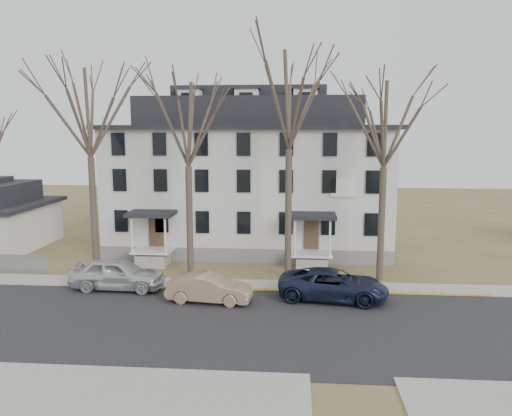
# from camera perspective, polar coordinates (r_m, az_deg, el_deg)

# --- Properties ---
(ground) EXTENTS (120.00, 120.00, 0.00)m
(ground) POSITION_cam_1_polar(r_m,az_deg,el_deg) (21.61, 0.47, -15.40)
(ground) COLOR olive
(ground) RESTS_ON ground
(main_road) EXTENTS (120.00, 10.00, 0.04)m
(main_road) POSITION_cam_1_polar(r_m,az_deg,el_deg) (23.44, 0.82, -13.40)
(main_road) COLOR #27272A
(main_road) RESTS_ON ground
(far_sidewalk) EXTENTS (120.00, 2.00, 0.08)m
(far_sidewalk) POSITION_cam_1_polar(r_m,az_deg,el_deg) (29.08, 1.59, -8.94)
(far_sidewalk) COLOR #A09F97
(far_sidewalk) RESTS_ON ground
(near_sidewalk_left) EXTENTS (20.00, 5.00, 0.08)m
(near_sidewalk_left) POSITION_cam_1_polar(r_m,az_deg,el_deg) (19.53, -26.38, -19.14)
(near_sidewalk_left) COLOR #A09F97
(near_sidewalk_left) RESTS_ON ground
(yellow_curb) EXTENTS (14.00, 0.25, 0.06)m
(yellow_curb) POSITION_cam_1_polar(r_m,az_deg,el_deg) (28.42, 11.76, -9.55)
(yellow_curb) COLOR gold
(yellow_curb) RESTS_ON ground
(boarding_house) EXTENTS (20.80, 12.36, 12.05)m
(boarding_house) POSITION_cam_1_polar(r_m,az_deg,el_deg) (37.93, -0.63, 3.53)
(boarding_house) COLOR slate
(boarding_house) RESTS_ON ground
(tree_far_left) EXTENTS (8.40, 8.40, 13.72)m
(tree_far_left) POSITION_cam_1_polar(r_m,az_deg,el_deg) (31.99, -18.62, 11.00)
(tree_far_left) COLOR #473B31
(tree_far_left) RESTS_ON ground
(tree_mid_left) EXTENTS (7.80, 7.80, 12.74)m
(tree_mid_left) POSITION_cam_1_polar(r_m,az_deg,el_deg) (30.16, -7.83, 10.13)
(tree_mid_left) COLOR #473B31
(tree_mid_left) RESTS_ON ground
(tree_center) EXTENTS (9.00, 9.00, 14.70)m
(tree_center) POSITION_cam_1_polar(r_m,az_deg,el_deg) (29.55, 3.86, 13.10)
(tree_center) COLOR #473B31
(tree_center) RESTS_ON ground
(tree_mid_right) EXTENTS (7.80, 7.80, 12.74)m
(tree_mid_right) POSITION_cam_1_polar(r_m,az_deg,el_deg) (29.92, 14.58, 9.94)
(tree_mid_right) COLOR #473B31
(tree_mid_right) RESTS_ON ground
(car_silver) EXTENTS (5.29, 2.24, 1.78)m
(car_silver) POSITION_cam_1_polar(r_m,az_deg,el_deg) (29.33, -15.53, -7.30)
(car_silver) COLOR silver
(car_silver) RESTS_ON ground
(car_tan) EXTENTS (4.55, 1.97, 1.46)m
(car_tan) POSITION_cam_1_polar(r_m,az_deg,el_deg) (26.39, -5.38, -9.18)
(car_tan) COLOR #A08166
(car_tan) RESTS_ON ground
(car_navy) EXTENTS (6.04, 3.40, 1.59)m
(car_navy) POSITION_cam_1_polar(r_m,az_deg,el_deg) (26.94, 8.83, -8.72)
(car_navy) COLOR #161D35
(car_navy) RESTS_ON ground
(bicycle_left) EXTENTS (1.71, 0.94, 0.85)m
(bicycle_left) POSITION_cam_1_polar(r_m,az_deg,el_deg) (34.69, -11.39, -5.45)
(bicycle_left) COLOR black
(bicycle_left) RESTS_ON ground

